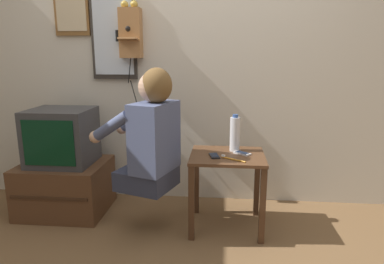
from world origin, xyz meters
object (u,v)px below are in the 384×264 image
television (62,137)px  wall_phone_antique (130,32)px  person (151,134)px  framed_picture (71,3)px  cell_phone_held (214,156)px  cell_phone_spare (242,153)px  toothbrush (232,159)px  wall_mirror (114,33)px  water_bottle (235,134)px

television → wall_phone_antique: bearing=31.9°
person → wall_phone_antique: wall_phone_antique is taller
framed_picture → cell_phone_held: size_ratio=3.85×
television → wall_phone_antique: 1.01m
framed_picture → cell_phone_spare: framed_picture is taller
person → framed_picture: size_ratio=1.65×
framed_picture → cell_phone_held: bearing=-24.8°
framed_picture → toothbrush: size_ratio=3.11×
wall_phone_antique → cell_phone_held: bearing=-36.0°
television → cell_phone_spare: television is taller
person → wall_phone_antique: (-0.27, 0.57, 0.71)m
wall_mirror → television: bearing=-134.5°
television → wall_mirror: size_ratio=0.64×
cell_phone_spare → toothbrush: (-0.08, -0.15, 0.00)m
cell_phone_held → toothbrush: toothbrush is taller
cell_phone_spare → cell_phone_held: bearing=151.5°
cell_phone_spare → toothbrush: size_ratio=0.81×
cell_phone_spare → toothbrush: toothbrush is taller
television → cell_phone_held: size_ratio=3.57×
wall_mirror → toothbrush: (0.99, -0.62, -0.87)m
framed_picture → wall_mirror: framed_picture is taller
cell_phone_spare → toothbrush: bearing=-169.1°
person → toothbrush: size_ratio=5.15×
person → toothbrush: 0.58m
wall_phone_antique → framed_picture: size_ratio=1.60×
person → television: (-0.78, 0.26, -0.10)m
person → wall_mirror: 1.03m
cell_phone_held → cell_phone_spare: size_ratio=1.00×
television → wall_mirror: 0.95m
cell_phone_held → cell_phone_spare: 0.22m
person → television: 0.83m
toothbrush → wall_phone_antique: bearing=88.1°
wall_phone_antique → cell_phone_spare: bearing=-25.5°
wall_phone_antique → toothbrush: 1.34m
wall_phone_antique → cell_phone_held: wall_phone_antique is taller
cell_phone_held → toothbrush: (0.12, -0.06, 0.00)m
television → cell_phone_held: 1.24m
person → cell_phone_spare: person is taller
toothbrush → cell_phone_spare: bearing=4.9°
wall_phone_antique → wall_mirror: wall_mirror is taller
person → wall_mirror: size_ratio=1.14×
television → cell_phone_spare: (1.42, -0.12, -0.06)m
person → wall_mirror: bearing=53.9°
framed_picture → wall_phone_antique: bearing=-5.0°
person → toothbrush: person is taller
wall_mirror → cell_phone_held: wall_mirror is taller
person → toothbrush: (0.56, -0.01, -0.16)m
cell_phone_held → water_bottle: 0.25m
person → water_bottle: bearing=-50.7°
cell_phone_held → toothbrush: 0.14m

